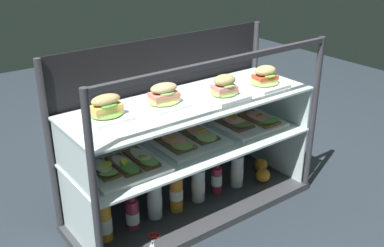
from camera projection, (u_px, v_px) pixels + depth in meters
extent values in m
cube|color=#262E36|center=(192.00, 210.00, 2.38)|extent=(6.00, 6.00, 0.02)
cube|color=#37383C|center=(192.00, 205.00, 2.36)|extent=(1.28, 0.48, 0.04)
cylinder|color=#333338|center=(95.00, 197.00, 1.69)|extent=(0.03, 0.03, 0.86)
cylinder|color=#333338|center=(313.00, 118.00, 2.37)|extent=(0.03, 0.03, 0.86)
cylinder|color=#333338|center=(50.00, 152.00, 2.02)|extent=(0.03, 0.03, 0.86)
cylinder|color=#333338|center=(253.00, 94.00, 2.70)|extent=(0.03, 0.03, 0.86)
cube|color=#333338|center=(225.00, 61.00, 1.86)|extent=(1.25, 0.02, 0.02)
cube|color=black|center=(165.00, 115.00, 2.36)|extent=(1.21, 0.01, 0.82)
cube|color=silver|center=(80.00, 218.00, 1.96)|extent=(0.01, 0.42, 0.32)
cube|color=silver|center=(276.00, 144.00, 2.62)|extent=(0.01, 0.42, 0.32)
cube|color=silver|center=(192.00, 146.00, 2.22)|extent=(1.23, 0.44, 0.01)
cube|color=silver|center=(73.00, 161.00, 1.85)|extent=(0.01, 0.42, 0.22)
cube|color=silver|center=(279.00, 98.00, 2.51)|extent=(0.01, 0.42, 0.22)
cube|color=silver|center=(192.00, 102.00, 2.13)|extent=(1.23, 0.44, 0.01)
cube|color=white|center=(107.00, 117.00, 1.94)|extent=(0.17, 0.17, 0.01)
ellipsoid|color=#67AA3D|center=(107.00, 114.00, 1.93)|extent=(0.15, 0.12, 0.01)
cube|color=#D8B56F|center=(107.00, 111.00, 1.93)|extent=(0.13, 0.07, 0.02)
cube|color=#DEBB51|center=(106.00, 107.00, 1.92)|extent=(0.13, 0.07, 0.02)
ellipsoid|color=#549337|center=(109.00, 106.00, 1.89)|extent=(0.08, 0.03, 0.02)
ellipsoid|color=tan|center=(106.00, 100.00, 1.90)|extent=(0.13, 0.07, 0.05)
cube|color=white|center=(164.00, 104.00, 2.07)|extent=(0.19, 0.19, 0.01)
ellipsoid|color=#9DCE60|center=(164.00, 101.00, 2.07)|extent=(0.15, 0.13, 0.01)
cube|color=#DDBC82|center=(164.00, 99.00, 2.06)|extent=(0.13, 0.09, 0.02)
cube|color=tan|center=(164.00, 95.00, 2.06)|extent=(0.13, 0.09, 0.02)
ellipsoid|color=#81B05B|center=(168.00, 94.00, 2.02)|extent=(0.08, 0.04, 0.02)
ellipsoid|color=tan|center=(164.00, 88.00, 2.04)|extent=(0.14, 0.09, 0.04)
cube|color=white|center=(224.00, 96.00, 2.16)|extent=(0.19, 0.19, 0.02)
ellipsoid|color=#7BA252|center=(224.00, 93.00, 2.15)|extent=(0.13, 0.11, 0.01)
cube|color=tan|center=(224.00, 91.00, 2.15)|extent=(0.11, 0.09, 0.02)
cube|color=tan|center=(224.00, 87.00, 2.14)|extent=(0.12, 0.10, 0.02)
ellipsoid|color=#97CF68|center=(230.00, 87.00, 2.11)|extent=(0.07, 0.04, 0.02)
ellipsoid|color=tan|center=(225.00, 80.00, 2.13)|extent=(0.12, 0.10, 0.05)
cube|color=white|center=(264.00, 85.00, 2.31)|extent=(0.19, 0.19, 0.02)
ellipsoid|color=#90CB67|center=(265.00, 82.00, 2.31)|extent=(0.16, 0.13, 0.01)
cube|color=#E1C67D|center=(265.00, 80.00, 2.30)|extent=(0.12, 0.10, 0.02)
cube|color=#C7472A|center=(265.00, 77.00, 2.30)|extent=(0.13, 0.10, 0.02)
ellipsoid|color=#7AAF39|center=(270.00, 76.00, 2.26)|extent=(0.07, 0.04, 0.01)
ellipsoid|color=tan|center=(265.00, 70.00, 2.28)|extent=(0.13, 0.10, 0.05)
cube|color=white|center=(124.00, 168.00, 2.00)|extent=(0.34, 0.29, 0.02)
cube|color=brown|center=(103.00, 169.00, 1.96)|extent=(0.08, 0.19, 0.01)
ellipsoid|color=#A7CD67|center=(109.00, 172.00, 1.91)|extent=(0.08, 0.11, 0.04)
ellipsoid|color=white|center=(102.00, 166.00, 1.95)|extent=(0.07, 0.15, 0.02)
cylinder|color=yellow|center=(106.00, 165.00, 1.94)|extent=(0.06, 0.06, 0.02)
cube|color=brown|center=(123.00, 165.00, 1.99)|extent=(0.08, 0.20, 0.01)
ellipsoid|color=#589B3D|center=(130.00, 168.00, 1.94)|extent=(0.08, 0.11, 0.03)
ellipsoid|color=white|center=(123.00, 162.00, 1.99)|extent=(0.07, 0.16, 0.01)
cylinder|color=yellow|center=(126.00, 162.00, 1.97)|extent=(0.06, 0.06, 0.03)
cube|color=brown|center=(141.00, 158.00, 2.05)|extent=(0.08, 0.22, 0.01)
ellipsoid|color=#76B04B|center=(149.00, 161.00, 2.00)|extent=(0.08, 0.11, 0.02)
ellipsoid|color=#E9E8C4|center=(141.00, 155.00, 2.04)|extent=(0.07, 0.17, 0.02)
cylinder|color=yellow|center=(142.00, 156.00, 2.01)|extent=(0.05, 0.05, 0.02)
cube|color=white|center=(188.00, 142.00, 2.23)|extent=(0.34, 0.29, 0.02)
cube|color=brown|center=(174.00, 142.00, 2.20)|extent=(0.12, 0.22, 0.01)
ellipsoid|color=#8FB856|center=(182.00, 145.00, 2.14)|extent=(0.13, 0.13, 0.02)
ellipsoid|color=#EC9279|center=(174.00, 139.00, 2.19)|extent=(0.10, 0.18, 0.02)
cylinder|color=yellow|center=(172.00, 138.00, 2.17)|extent=(0.05, 0.05, 0.01)
cube|color=brown|center=(199.00, 134.00, 2.28)|extent=(0.12, 0.21, 0.01)
ellipsoid|color=#9CD46C|center=(206.00, 137.00, 2.23)|extent=(0.13, 0.13, 0.03)
ellipsoid|color=#E19C79|center=(199.00, 132.00, 2.28)|extent=(0.10, 0.16, 0.02)
cylinder|color=yellow|center=(201.00, 130.00, 2.27)|extent=(0.07, 0.06, 0.02)
cube|color=white|center=(248.00, 124.00, 2.44)|extent=(0.34, 0.29, 0.02)
cube|color=brown|center=(234.00, 123.00, 2.41)|extent=(0.12, 0.20, 0.02)
ellipsoid|color=#608140|center=(242.00, 124.00, 2.36)|extent=(0.12, 0.12, 0.03)
ellipsoid|color=#E29D7E|center=(234.00, 120.00, 2.40)|extent=(0.10, 0.16, 0.02)
cylinder|color=orange|center=(233.00, 117.00, 2.42)|extent=(0.04, 0.04, 0.02)
cube|color=brown|center=(259.00, 119.00, 2.46)|extent=(0.12, 0.22, 0.01)
ellipsoid|color=#67AD44|center=(268.00, 121.00, 2.41)|extent=(0.13, 0.13, 0.04)
ellipsoid|color=#E1928A|center=(259.00, 117.00, 2.46)|extent=(0.10, 0.18, 0.01)
cylinder|color=orange|center=(258.00, 115.00, 2.45)|extent=(0.06, 0.06, 0.02)
cylinder|color=orange|center=(104.00, 222.00, 2.05)|extent=(0.07, 0.07, 0.18)
cylinder|color=white|center=(105.00, 225.00, 2.05)|extent=(0.07, 0.07, 0.07)
cylinder|color=orange|center=(103.00, 202.00, 2.00)|extent=(0.03, 0.03, 0.03)
cylinder|color=silver|center=(102.00, 198.00, 1.99)|extent=(0.04, 0.04, 0.01)
cylinder|color=maroon|center=(132.00, 214.00, 2.14)|extent=(0.06, 0.06, 0.15)
cylinder|color=white|center=(132.00, 217.00, 2.15)|extent=(0.06, 0.06, 0.06)
cylinder|color=#9C2A47|center=(131.00, 196.00, 2.10)|extent=(0.03, 0.03, 0.05)
cylinder|color=#2776B7|center=(131.00, 190.00, 2.09)|extent=(0.04, 0.04, 0.01)
cylinder|color=white|center=(155.00, 200.00, 2.21)|extent=(0.07, 0.07, 0.19)
cylinder|color=white|center=(155.00, 201.00, 2.21)|extent=(0.07, 0.07, 0.07)
cylinder|color=white|center=(154.00, 180.00, 2.16)|extent=(0.04, 0.04, 0.03)
cylinder|color=teal|center=(154.00, 177.00, 2.15)|extent=(0.05, 0.05, 0.01)
cylinder|color=orange|center=(176.00, 194.00, 2.26)|extent=(0.07, 0.07, 0.19)
cylinder|color=silver|center=(176.00, 194.00, 2.26)|extent=(0.07, 0.07, 0.05)
cylinder|color=orange|center=(176.00, 175.00, 2.21)|extent=(0.04, 0.04, 0.03)
cylinder|color=#2771B3|center=(176.00, 171.00, 2.20)|extent=(0.04, 0.04, 0.01)
cylinder|color=white|center=(198.00, 185.00, 2.35)|extent=(0.07, 0.07, 0.18)
cylinder|color=white|center=(198.00, 186.00, 2.35)|extent=(0.07, 0.07, 0.06)
cylinder|color=white|center=(198.00, 167.00, 2.30)|extent=(0.03, 0.03, 0.03)
cylinder|color=silver|center=(198.00, 163.00, 2.29)|extent=(0.04, 0.04, 0.01)
cylinder|color=#A02439|center=(216.00, 180.00, 2.42)|extent=(0.06, 0.06, 0.15)
cylinder|color=white|center=(216.00, 179.00, 2.42)|extent=(0.06, 0.06, 0.06)
cylinder|color=#8F1F49|center=(217.00, 164.00, 2.38)|extent=(0.03, 0.03, 0.04)
cylinder|color=black|center=(217.00, 160.00, 2.37)|extent=(0.03, 0.03, 0.01)
cylinder|color=silver|center=(237.00, 171.00, 2.48)|extent=(0.07, 0.07, 0.18)
cylinder|color=silver|center=(237.00, 173.00, 2.48)|extent=(0.07, 0.07, 0.07)
cylinder|color=white|center=(238.00, 153.00, 2.43)|extent=(0.04, 0.04, 0.04)
cylinder|color=white|center=(238.00, 148.00, 2.42)|extent=(0.04, 0.04, 0.01)
sphere|color=orange|center=(263.00, 175.00, 2.53)|extent=(0.08, 0.08, 0.08)
sphere|color=orange|center=(261.00, 165.00, 2.64)|extent=(0.08, 0.08, 0.08)
torus|color=red|center=(152.00, 235.00, 2.10)|extent=(0.06, 0.06, 0.01)
torus|color=red|center=(156.00, 235.00, 2.10)|extent=(0.06, 0.06, 0.01)
cylinder|color=silver|center=(153.00, 242.00, 2.06)|extent=(0.01, 0.01, 0.01)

